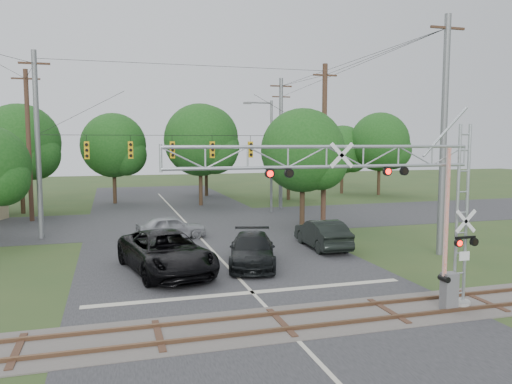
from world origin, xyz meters
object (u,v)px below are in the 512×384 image
object	(u,v)px
crossing_gantry	(383,197)
car_dark	(252,250)
streetlight	(269,150)
traffic_signal_span	(206,146)
pickup_black	(166,252)
sedan_silver	(171,227)

from	to	relation	value
crossing_gantry	car_dark	size ratio (longest dim) A/B	2.08
car_dark	streetlight	size ratio (longest dim) A/B	0.56
car_dark	streetlight	distance (m)	19.05
crossing_gantry	car_dark	distance (m)	9.08
traffic_signal_span	pickup_black	world-z (taller)	traffic_signal_span
traffic_signal_span	car_dark	bearing A→B (deg)	-88.29
car_dark	sedan_silver	size ratio (longest dim) A/B	1.24
traffic_signal_span	sedan_silver	size ratio (longest dim) A/B	4.51
sedan_silver	streetlight	bearing A→B (deg)	-54.23
crossing_gantry	streetlight	world-z (taller)	streetlight
crossing_gantry	traffic_signal_span	bearing A→B (deg)	97.97
sedan_silver	streetlight	distance (m)	14.13
car_dark	pickup_black	bearing A→B (deg)	-162.84
pickup_black	car_dark	size ratio (longest dim) A/B	1.29
traffic_signal_span	sedan_silver	world-z (taller)	traffic_signal_span
pickup_black	streetlight	xyz separation A→B (m)	(10.60, 17.46, 4.34)
sedan_silver	streetlight	size ratio (longest dim) A/B	0.45
pickup_black	car_dark	world-z (taller)	pickup_black
traffic_signal_span	streetlight	distance (m)	9.82
sedan_silver	crossing_gantry	bearing A→B (deg)	-171.22
pickup_black	crossing_gantry	bearing A→B (deg)	-63.10
pickup_black	car_dark	xyz separation A→B (m)	(4.15, 0.11, -0.18)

